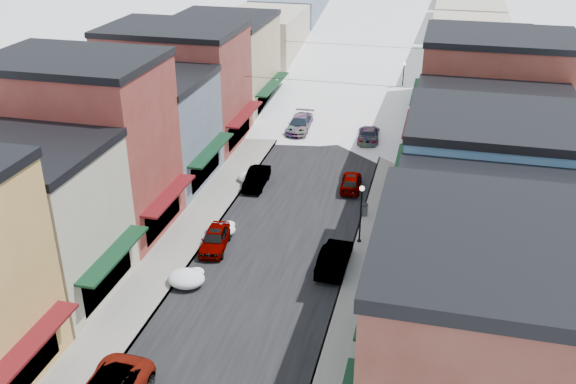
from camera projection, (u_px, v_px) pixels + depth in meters
The scene contains 31 objects.
road at pixel (359, 86), 78.33m from camera, with size 10.00×160.00×0.01m, color black.
sidewalk_left at pixel (306, 82), 79.72m from camera, with size 3.20×160.00×0.15m, color gray.
sidewalk_right at pixel (413, 90), 76.88m from camera, with size 3.20×160.00×0.15m, color gray.
curb_left at pixel (318, 83), 79.39m from camera, with size 0.10×160.00×0.15m, color slate.
curb_right at pixel (400, 89), 77.22m from camera, with size 0.10×160.00×0.15m, color slate.
bldg_l_cream at pixel (24, 220), 37.62m from camera, with size 11.30×8.20×9.50m.
bldg_l_brick_near at pixel (83, 146), 44.05m from camera, with size 12.30×8.20×12.50m.
bldg_l_grayblue at pixel (146, 129), 52.13m from camera, with size 11.30×9.20×9.00m.
bldg_l_brick_far at pixel (177, 85), 59.76m from camera, with size 13.30×9.20×11.00m.
bldg_l_tan at pixel (222, 64), 68.50m from camera, with size 11.30×11.20×10.00m.
bldg_r_green at pixel (491, 286), 31.52m from camera, with size 11.30×9.20×9.50m.
bldg_r_blue at pixel (486, 197), 39.15m from camera, with size 11.30×9.20×10.50m.
bldg_r_cream at pixel (488, 154), 47.23m from camera, with size 12.30×9.20×9.00m.
bldg_r_brick_far at pixel (493, 102), 54.43m from camera, with size 13.30×9.20×11.50m.
bldg_r_tan at pixel (477, 80), 63.82m from camera, with size 11.30×11.20×9.50m.
distant_blocks at pixel (382, 18), 96.66m from camera, with size 34.00×55.00×8.00m.
overhead_cables at pixel (344, 62), 64.71m from camera, with size 16.40×15.04×0.04m.
car_silver_sedan at pixel (215, 239), 43.64m from camera, with size 1.68×4.18×1.42m, color gray.
car_dark_hatch at pixel (257, 178), 52.56m from camera, with size 1.49×4.29×1.41m, color black.
car_silver_wagon at pixel (300, 124), 63.91m from camera, with size 2.20×5.41×1.57m, color #A9ACB2.
car_green_sedan at pixel (334, 258), 41.36m from camera, with size 1.64×4.69×1.55m, color black.
car_gray_suv at pixel (351, 181), 52.03m from camera, with size 1.61×3.99×1.36m, color gray.
car_black_sedan at pixel (369, 134), 61.66m from camera, with size 2.02×4.97×1.44m, color black.
car_lane_silver at pixel (342, 94), 73.41m from camera, with size 1.63×4.04×1.38m, color gray.
car_lane_white at pixel (367, 73), 80.83m from camera, with size 2.58×5.59×1.55m, color white.
trash_can at pixel (364, 210), 47.73m from camera, with size 0.54×0.54×0.92m.
streetlamp_near at pixel (361, 207), 43.28m from camera, with size 0.35×0.35×4.25m.
streetlamp_far at pixel (403, 77), 71.47m from camera, with size 0.37×0.37×4.45m.
snow_pile_near at pixel (187, 278), 39.78m from camera, with size 2.34×2.64×0.99m.
snow_pile_mid at pixel (222, 229), 45.48m from camera, with size 2.10×2.49×0.89m.
snow_pile_far at pixel (251, 177), 53.41m from camera, with size 2.10×2.49×0.89m.
Camera 1 is at (9.78, -15.94, 22.70)m, focal length 40.00 mm.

